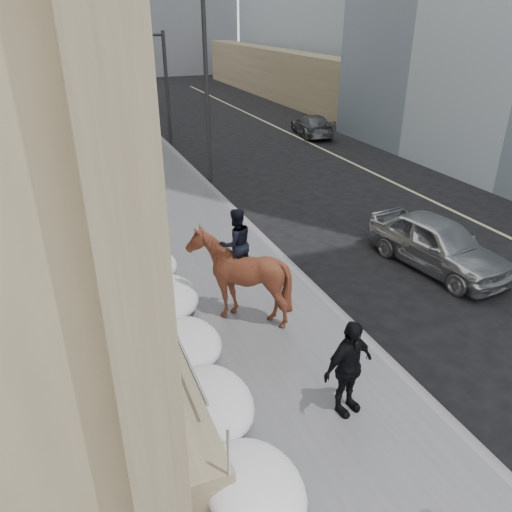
# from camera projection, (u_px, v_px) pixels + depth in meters

# --- Properties ---
(ground) EXTENTS (140.00, 140.00, 0.00)m
(ground) POSITION_uv_depth(u_px,v_px,m) (282.00, 400.00, 9.91)
(ground) COLOR black
(ground) RESTS_ON ground
(sidewalk) EXTENTS (5.00, 80.00, 0.12)m
(sidewalk) POSITION_uv_depth(u_px,v_px,m) (167.00, 221.00, 18.19)
(sidewalk) COLOR #4F5052
(sidewalk) RESTS_ON ground
(curb) EXTENTS (0.24, 80.00, 0.12)m
(curb) POSITION_uv_depth(u_px,v_px,m) (235.00, 211.00, 19.08)
(curb) COLOR slate
(curb) RESTS_ON ground
(lane_line) EXTENTS (0.15, 70.00, 0.01)m
(lane_line) POSITION_uv_depth(u_px,v_px,m) (404.00, 188.00, 21.76)
(lane_line) COLOR #BFB78C
(lane_line) RESTS_ON ground
(far_podium) EXTENTS (2.00, 80.00, 4.00)m
(far_podium) POSITION_uv_depth(u_px,v_px,m) (501.00, 132.00, 22.57)
(far_podium) COLOR #7A6B4F
(far_podium) RESTS_ON ground
(streetlight_mid) EXTENTS (1.71, 0.24, 8.00)m
(streetlight_mid) POSITION_uv_depth(u_px,v_px,m) (202.00, 75.00, 20.44)
(streetlight_mid) COLOR #2D2D30
(streetlight_mid) RESTS_ON ground
(streetlight_far) EXTENTS (1.71, 0.24, 8.00)m
(streetlight_far) POSITION_uv_depth(u_px,v_px,m) (125.00, 46.00, 37.05)
(streetlight_far) COLOR #2D2D30
(streetlight_far) RESTS_ON ground
(traffic_signal) EXTENTS (4.10, 0.22, 6.00)m
(traffic_signal) POSITION_uv_depth(u_px,v_px,m) (149.00, 71.00, 27.12)
(traffic_signal) COLOR #2D2D30
(traffic_signal) RESTS_ON ground
(snow_bank) EXTENTS (1.70, 18.10, 0.76)m
(snow_bank) POSITION_uv_depth(u_px,v_px,m) (136.00, 236.00, 15.96)
(snow_bank) COLOR silver
(snow_bank) RESTS_ON sidewalk
(mounted_horse_left) EXTENTS (1.44, 2.67, 2.74)m
(mounted_horse_left) POSITION_uv_depth(u_px,v_px,m) (145.00, 241.00, 13.72)
(mounted_horse_left) COLOR #4B2F16
(mounted_horse_left) RESTS_ON sidewalk
(mounted_horse_right) EXTENTS (2.10, 2.30, 2.80)m
(mounted_horse_right) POSITION_uv_depth(u_px,v_px,m) (238.00, 273.00, 11.88)
(mounted_horse_right) COLOR #4B2315
(mounted_horse_right) RESTS_ON sidewalk
(pedestrian) EXTENTS (1.24, 0.74, 1.97)m
(pedestrian) POSITION_uv_depth(u_px,v_px,m) (348.00, 368.00, 9.09)
(pedestrian) COLOR black
(pedestrian) RESTS_ON sidewalk
(car_silver) EXTENTS (2.45, 4.77, 1.55)m
(car_silver) POSITION_uv_depth(u_px,v_px,m) (438.00, 243.00, 14.73)
(car_silver) COLOR #A9ADB1
(car_silver) RESTS_ON ground
(car_grey) EXTENTS (2.52, 4.58, 1.26)m
(car_grey) POSITION_uv_depth(u_px,v_px,m) (312.00, 125.00, 30.61)
(car_grey) COLOR #56595D
(car_grey) RESTS_ON ground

